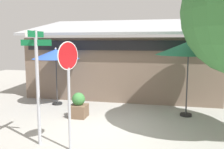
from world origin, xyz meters
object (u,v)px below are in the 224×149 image
object	(u,v)px
street_sign_post	(37,76)
sidewalk_planter	(79,106)
patio_umbrella_royal_blue_left	(56,54)
patio_umbrella_forest_green_center	(189,49)
stop_sign	(69,77)

from	to	relation	value
street_sign_post	sidewalk_planter	distance (m)	2.92
patio_umbrella_royal_blue_left	patio_umbrella_forest_green_center	bearing A→B (deg)	-5.32
patio_umbrella_forest_green_center	street_sign_post	bearing A→B (deg)	-139.05
stop_sign	patio_umbrella_royal_blue_left	distance (m)	4.85
street_sign_post	patio_umbrella_royal_blue_left	size ratio (longest dim) A/B	1.21
stop_sign	sidewalk_planter	xyz separation A→B (m)	(-0.75, 2.66, -1.51)
stop_sign	patio_umbrella_royal_blue_left	world-z (taller)	stop_sign
patio_umbrella_royal_blue_left	sidewalk_planter	world-z (taller)	patio_umbrella_royal_blue_left
patio_umbrella_royal_blue_left	patio_umbrella_forest_green_center	size ratio (longest dim) A/B	0.88
street_sign_post	sidewalk_planter	world-z (taller)	street_sign_post
street_sign_post	patio_umbrella_royal_blue_left	xyz separation A→B (m)	(-1.42, 4.08, 0.36)
stop_sign	sidewalk_planter	size ratio (longest dim) A/B	3.00
stop_sign	patio_umbrella_royal_blue_left	bearing A→B (deg)	119.20
street_sign_post	patio_umbrella_forest_green_center	size ratio (longest dim) A/B	1.07
stop_sign	street_sign_post	bearing A→B (deg)	171.33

